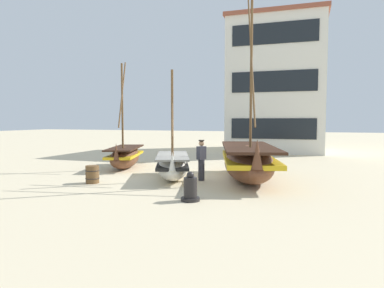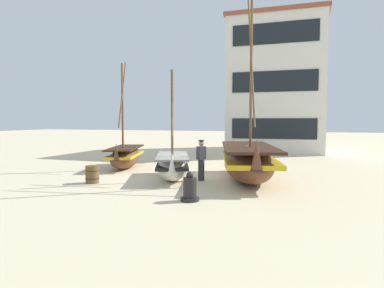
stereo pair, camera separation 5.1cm
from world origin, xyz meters
name	(u,v)px [view 1 (the left image)]	position (x,y,z in m)	size (l,w,h in m)	color
ground_plane	(185,178)	(0.00, 0.00, 0.00)	(120.00, 120.00, 0.00)	beige
fishing_boat_near_left	(125,156)	(-3.98, 1.90, 0.62)	(2.41, 4.14, 5.49)	brown
fishing_boat_centre_large	(248,161)	(2.70, 0.26, 0.80)	(3.44, 6.27, 7.61)	brown
fishing_boat_far_right	(173,165)	(-0.40, -0.42, 0.58)	(2.55, 3.98, 4.54)	silver
fisherman_by_hull	(201,161)	(0.88, -0.43, 0.83)	(0.38, 0.42, 1.68)	#33333D
capstan_winch	(190,189)	(1.59, -3.93, 0.36)	(0.59, 0.59, 0.91)	black
wooden_barrel	(92,174)	(-3.05, -2.33, 0.35)	(0.56, 0.56, 0.70)	brown
harbor_building_main	(277,86)	(2.64, 14.95, 5.25)	(7.46, 6.99, 10.47)	silver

